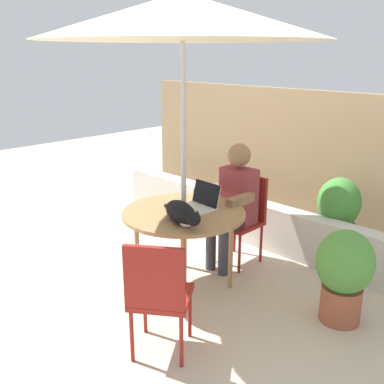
# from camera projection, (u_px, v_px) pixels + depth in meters

# --- Properties ---
(ground_plane) EXTENTS (14.00, 14.00, 0.00)m
(ground_plane) POSITION_uv_depth(u_px,v_px,m) (184.00, 287.00, 4.05)
(ground_plane) COLOR beige
(fence_back) EXTENTS (4.90, 0.08, 1.63)m
(fence_back) POSITION_uv_depth(u_px,v_px,m) (306.00, 163.00, 5.13)
(fence_back) COLOR #937756
(fence_back) RESTS_ON ground
(planter_wall_low) EXTENTS (4.41, 0.20, 0.49)m
(planter_wall_low) POSITION_uv_depth(u_px,v_px,m) (268.00, 226.00, 4.82)
(planter_wall_low) COLOR beige
(planter_wall_low) RESTS_ON ground
(patio_table) EXTENTS (1.06, 1.06, 0.73)m
(patio_table) POSITION_uv_depth(u_px,v_px,m) (184.00, 218.00, 3.85)
(patio_table) COLOR #9E754C
(patio_table) RESTS_ON ground
(patio_umbrella) EXTENTS (2.26, 2.26, 2.45)m
(patio_umbrella) POSITION_uv_depth(u_px,v_px,m) (183.00, 17.00, 3.36)
(patio_umbrella) COLOR #B7B7BC
(patio_umbrella) RESTS_ON ground
(chair_occupied) EXTENTS (0.40, 0.40, 0.87)m
(chair_occupied) POSITION_uv_depth(u_px,v_px,m) (243.00, 212.00, 4.45)
(chair_occupied) COLOR maroon
(chair_occupied) RESTS_ON ground
(chair_empty) EXTENTS (0.56, 0.56, 0.87)m
(chair_empty) POSITION_uv_depth(u_px,v_px,m) (158.00, 291.00, 2.99)
(chair_empty) COLOR maroon
(chair_empty) RESTS_ON ground
(person_seated) EXTENTS (0.48, 0.48, 1.21)m
(person_seated) POSITION_uv_depth(u_px,v_px,m) (234.00, 199.00, 4.30)
(person_seated) COLOR maroon
(person_seated) RESTS_ON ground
(laptop) EXTENTS (0.31, 0.27, 0.21)m
(laptop) POSITION_uv_depth(u_px,v_px,m) (202.00, 200.00, 3.91)
(laptop) COLOR silver
(laptop) RESTS_ON patio_table
(cat) EXTENTS (0.62, 0.32, 0.17)m
(cat) POSITION_uv_depth(u_px,v_px,m) (182.00, 213.00, 3.54)
(cat) COLOR black
(cat) RESTS_ON patio_table
(potted_plant_near_fence) EXTENTS (0.44, 0.44, 0.76)m
(potted_plant_near_fence) POSITION_uv_depth(u_px,v_px,m) (344.00, 271.00, 3.44)
(potted_plant_near_fence) COLOR #9E5138
(potted_plant_near_fence) RESTS_ON ground
(potted_plant_by_chair) EXTENTS (0.43, 0.43, 0.85)m
(potted_plant_by_chair) POSITION_uv_depth(u_px,v_px,m) (338.00, 216.00, 4.52)
(potted_plant_by_chair) COLOR #595654
(potted_plant_by_chair) RESTS_ON ground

